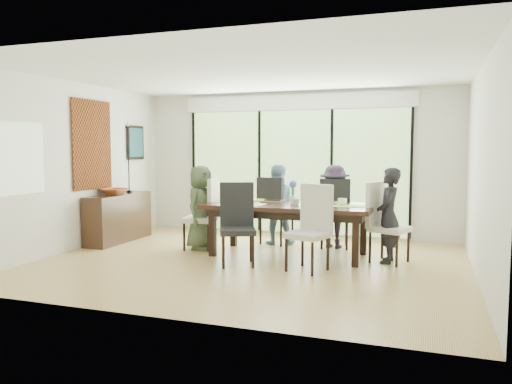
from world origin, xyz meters
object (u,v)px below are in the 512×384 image
(person_far_left, at_px, (276,204))
(cup_b, at_px, (297,202))
(chair_far_left, at_px, (277,210))
(chair_near_left, at_px, (238,224))
(sideboard, at_px, (119,218))
(person_left_end, at_px, (201,207))
(laptop, at_px, (235,202))
(chair_near_right, at_px, (307,228))
(person_right_end, at_px, (389,215))
(chair_far_right, at_px, (334,212))
(chair_right_end, at_px, (390,222))
(table_top, at_px, (289,206))
(vase, at_px, (293,200))
(cup_a, at_px, (249,198))
(cup_c, at_px, (342,202))
(chair_left_end, at_px, (200,213))
(bowl, at_px, (114,192))
(person_far_right, at_px, (334,207))

(person_far_left, xyz_separation_m, cup_b, (0.60, -0.93, 0.16))
(chair_far_left, distance_m, chair_near_left, 1.72)
(chair_far_left, distance_m, sideboard, 2.80)
(chair_far_left, relative_size, person_left_end, 0.85)
(person_left_end, height_order, laptop, person_left_end)
(chair_near_right, distance_m, person_right_end, 1.31)
(chair_far_right, bearing_deg, chair_near_right, 77.83)
(chair_right_end, relative_size, cup_b, 11.00)
(chair_near_right, distance_m, person_left_end, 2.17)
(chair_near_right, bearing_deg, table_top, 138.29)
(table_top, bearing_deg, chair_far_left, 117.90)
(person_left_end, bearing_deg, vase, -83.60)
(cup_a, distance_m, cup_c, 1.50)
(chair_far_left, bearing_deg, chair_far_right, -167.08)
(chair_far_right, bearing_deg, chair_far_left, -10.50)
(cup_a, height_order, cup_b, cup_a)
(chair_near_right, bearing_deg, sideboard, -176.94)
(chair_right_end, distance_m, cup_a, 2.22)
(vase, bearing_deg, chair_far_right, 57.99)
(chair_right_end, distance_m, chair_near_right, 1.33)
(chair_near_left, distance_m, cup_b, 1.04)
(table_top, height_order, person_right_end, person_right_end)
(chair_left_end, height_order, person_right_end, person_right_end)
(person_left_end, height_order, cup_a, person_left_end)
(person_right_end, height_order, sideboard, person_right_end)
(person_far_left, bearing_deg, person_left_end, 23.90)
(chair_far_right, height_order, person_far_left, person_far_left)
(person_right_end, xyz_separation_m, vase, (-1.43, 0.05, 0.17))
(laptop, bearing_deg, bowl, 133.30)
(person_far_right, xyz_separation_m, laptop, (-1.40, -0.93, 0.13))
(person_far_right, relative_size, laptop, 3.91)
(chair_far_left, distance_m, person_right_end, 2.11)
(chair_left_end, bearing_deg, cup_b, 78.44)
(chair_near_left, distance_m, cup_a, 1.07)
(chair_left_end, bearing_deg, cup_c, 84.40)
(chair_right_end, height_order, sideboard, chair_right_end)
(chair_near_right, xyz_separation_m, laptop, (-1.35, 0.77, 0.23))
(chair_right_end, height_order, chair_near_right, same)
(person_left_end, xyz_separation_m, person_far_right, (2.03, 0.83, 0.00))
(table_top, xyz_separation_m, cup_b, (0.15, -0.10, 0.08))
(chair_far_right, distance_m, person_right_end, 1.26)
(chair_near_left, height_order, person_far_left, person_far_left)
(chair_far_right, height_order, person_far_right, person_far_right)
(person_far_right, bearing_deg, person_right_end, 145.71)
(person_right_end, bearing_deg, chair_far_right, -131.70)
(chair_left_end, distance_m, cup_b, 1.67)
(table_top, xyz_separation_m, laptop, (-0.85, -0.10, 0.05))
(chair_near_right, bearing_deg, person_left_end, 174.68)
(person_far_right, height_order, sideboard, person_far_right)
(chair_far_left, height_order, chair_near_right, same)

